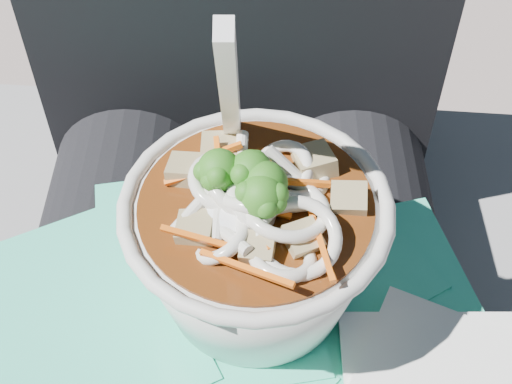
{
  "coord_description": "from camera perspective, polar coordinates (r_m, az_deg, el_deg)",
  "views": [
    {
      "loc": [
        0.02,
        -0.22,
        0.98
      ],
      "look_at": [
        0.02,
        0.04,
        0.68
      ],
      "focal_mm": 50.0,
      "sensor_mm": 36.0,
      "label": 1
    }
  ],
  "objects": [
    {
      "name": "stone_ledge",
      "position": [
        0.86,
        -1.0,
        -14.79
      ],
      "size": [
        1.04,
        0.58,
        0.42
      ],
      "primitive_type": "cube",
      "rotation": [
        0.0,
        0.0,
        -0.08
      ],
      "color": "slate",
      "rests_on": "ground"
    },
    {
      "name": "person_body",
      "position": [
        0.55,
        -1.55,
        -5.91
      ],
      "size": [
        0.34,
        0.94,
        0.97
      ],
      "color": "black",
      "rests_on": "ground"
    },
    {
      "name": "plastic_bag",
      "position": [
        0.47,
        -1.28,
        -10.58
      ],
      "size": [
        0.38,
        0.33,
        0.02
      ],
      "color": "#32D2A8",
      "rests_on": "lap"
    },
    {
      "name": "udon_bowl",
      "position": [
        0.43,
        -0.01,
        -3.56
      ],
      "size": [
        0.18,
        0.18,
        0.21
      ],
      "color": "silver",
      "rests_on": "plastic_bag"
    }
  ]
}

